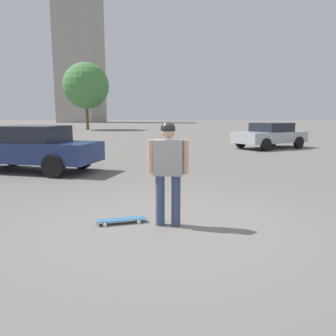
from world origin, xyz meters
name	(u,v)px	position (x,y,z in m)	size (l,w,h in m)	color
ground_plane	(168,225)	(0.00, 0.00, 0.00)	(220.00, 220.00, 0.00)	slate
person	(168,165)	(0.00, 0.00, 1.01)	(0.66, 0.24, 1.71)	#38476B
skateboard	(121,220)	(0.79, 0.06, 0.06)	(0.82, 0.53, 0.08)	#336693
car_parked_near	(31,148)	(5.30, -4.37, 0.77)	(4.51, 2.10, 1.47)	navy
car_parked_far	(270,135)	(-3.17, -13.57, 0.72)	(4.27, 4.07, 1.39)	#ADB2B7
building_block_distant	(80,58)	(35.16, -72.19, 15.46)	(9.08, 9.75, 30.93)	#9E998E
tree_distant	(86,86)	(16.20, -32.93, 5.27)	(5.51, 5.51, 8.04)	brown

